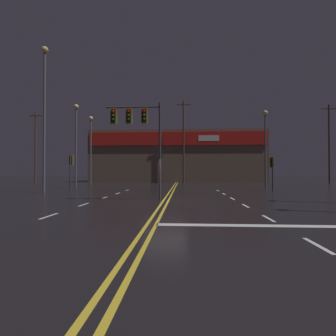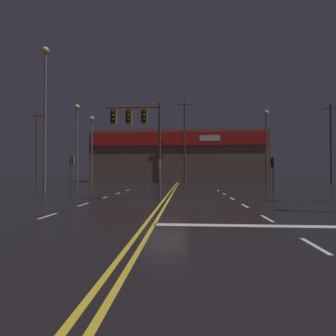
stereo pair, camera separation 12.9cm
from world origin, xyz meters
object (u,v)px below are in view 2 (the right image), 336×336
(traffic_signal_corner_northwest, at_px, (72,164))
(traffic_signal_median, at_px, (137,124))
(traffic_signal_corner_northeast, at_px, (273,166))
(streetlight_far_right, at_px, (92,141))
(streetlight_near_left, at_px, (45,103))
(streetlight_far_median, at_px, (77,134))
(streetlight_near_right, at_px, (266,137))

(traffic_signal_corner_northwest, bearing_deg, traffic_signal_median, -48.32)
(traffic_signal_corner_northeast, bearing_deg, traffic_signal_median, -142.99)
(traffic_signal_corner_northwest, height_order, streetlight_far_right, streetlight_far_right)
(traffic_signal_corner_northwest, distance_m, streetlight_near_left, 6.55)
(traffic_signal_corner_northeast, bearing_deg, streetlight_far_median, 164.68)
(streetlight_near_left, relative_size, streetlight_far_right, 1.37)
(streetlight_near_left, height_order, streetlight_far_right, streetlight_near_left)
(streetlight_far_right, bearing_deg, streetlight_near_left, -88.11)
(traffic_signal_median, height_order, streetlight_far_right, streetlight_far_right)
(streetlight_near_right, xyz_separation_m, streetlight_far_right, (-21.33, 2.41, 0.06))
(traffic_signal_median, height_order, streetlight_near_left, streetlight_near_left)
(streetlight_near_right, height_order, streetlight_far_median, streetlight_far_median)
(traffic_signal_median, distance_m, streetlight_far_right, 19.33)
(traffic_signal_corner_northwest, distance_m, streetlight_near_right, 21.44)
(streetlight_near_right, height_order, streetlight_far_right, streetlight_far_right)
(traffic_signal_median, distance_m, traffic_signal_corner_northwest, 12.58)
(streetlight_near_left, bearing_deg, streetlight_near_right, 24.58)
(streetlight_near_left, height_order, streetlight_near_right, streetlight_near_left)
(streetlight_far_median, bearing_deg, streetlight_far_right, 79.67)
(traffic_signal_median, relative_size, streetlight_far_right, 0.67)
(traffic_signal_median, xyz_separation_m, streetlight_far_right, (-9.05, 17.05, 1.05))
(traffic_signal_corner_northeast, distance_m, streetlight_far_right, 22.08)
(traffic_signal_corner_northwest, xyz_separation_m, streetlight_near_right, (20.51, 5.38, 3.17))
(streetlight_far_right, relative_size, streetlight_far_median, 0.92)
(traffic_signal_corner_northwest, xyz_separation_m, traffic_signal_corner_northeast, (19.12, -1.05, -0.22))
(traffic_signal_corner_northeast, height_order, streetlight_far_right, streetlight_far_right)
(traffic_signal_corner_northeast, relative_size, streetlight_far_right, 0.35)
(traffic_signal_median, relative_size, streetlight_near_right, 0.68)
(streetlight_near_left, bearing_deg, streetlight_far_right, 91.89)
(streetlight_far_median, bearing_deg, traffic_signal_corner_northwest, -72.95)
(traffic_signal_median, distance_m, streetlight_far_median, 16.92)
(traffic_signal_corner_northeast, bearing_deg, traffic_signal_corner_northwest, 176.85)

